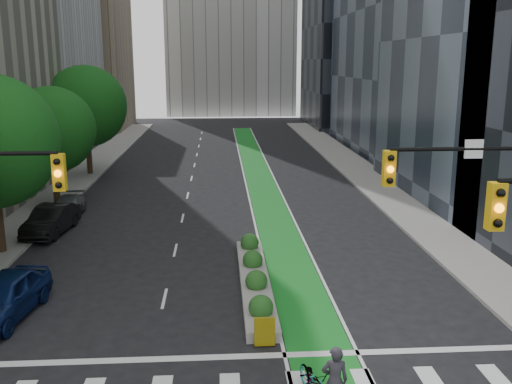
{
  "coord_description": "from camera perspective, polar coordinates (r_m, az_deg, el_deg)",
  "views": [
    {
      "loc": [
        -0.21,
        -15.49,
        9.3
      ],
      "look_at": [
        1.56,
        11.78,
        3.0
      ],
      "focal_mm": 40.0,
      "sensor_mm": 36.0,
      "label": 1
    }
  ],
  "objects": [
    {
      "name": "ground",
      "position": [
        18.07,
        -2.65,
        -18.01
      ],
      "size": [
        160.0,
        160.0,
        0.0
      ],
      "primitive_type": "plane",
      "color": "black",
      "rests_on": "ground"
    },
    {
      "name": "parked_car_left_near",
      "position": [
        23.29,
        -23.89,
        -9.52
      ],
      "size": [
        2.6,
        5.08,
        1.65
      ],
      "primitive_type": "imported",
      "rotation": [
        0.0,
        0.0,
        -0.14
      ],
      "color": "#0C1C4B",
      "rests_on": "ground"
    },
    {
      "name": "bicycle",
      "position": [
        16.97,
        5.8,
        -18.3
      ],
      "size": [
        1.09,
        2.03,
        1.01
      ],
      "primitive_type": "imported",
      "rotation": [
        0.0,
        0.0,
        0.23
      ],
      "color": "gray",
      "rests_on": "ground"
    },
    {
      "name": "sidewalk_right",
      "position": [
        43.23,
        12.51,
        0.35
      ],
      "size": [
        3.6,
        90.0,
        0.15
      ],
      "primitive_type": "cube",
      "color": "gray",
      "rests_on": "ground"
    },
    {
      "name": "tree_midfar",
      "position": [
        39.25,
        -19.75,
        5.86
      ],
      "size": [
        5.6,
        5.6,
        7.76
      ],
      "color": "black",
      "rests_on": "ground"
    },
    {
      "name": "tree_far",
      "position": [
        48.83,
        -16.65,
        8.21
      ],
      "size": [
        6.6,
        6.6,
        9.0
      ],
      "color": "black",
      "rests_on": "ground"
    },
    {
      "name": "cyclist",
      "position": [
        16.12,
        7.87,
        -18.18
      ],
      "size": [
        0.75,
        0.51,
        1.98
      ],
      "primitive_type": "imported",
      "rotation": [
        0.0,
        0.0,
        3.09
      ],
      "color": "#312D36",
      "rests_on": "ground"
    },
    {
      "name": "sidewalk_left",
      "position": [
        43.11,
        -19.22,
        -0.11
      ],
      "size": [
        3.6,
        90.0,
        0.15
      ],
      "primitive_type": "cube",
      "color": "gray",
      "rests_on": "ground"
    },
    {
      "name": "bike_lane_paint",
      "position": [
        46.54,
        0.31,
        1.46
      ],
      "size": [
        2.2,
        70.0,
        0.01
      ],
      "primitive_type": "cube",
      "color": "#167C22",
      "rests_on": "ground"
    },
    {
      "name": "parked_car_left_far",
      "position": [
        36.64,
        -18.3,
        -1.41
      ],
      "size": [
        1.9,
        4.27,
        1.22
      ],
      "primitive_type": "imported",
      "rotation": [
        0.0,
        0.0,
        0.05
      ],
      "color": "#505254",
      "rests_on": "ground"
    },
    {
      "name": "parked_car_left_mid",
      "position": [
        33.25,
        -19.82,
        -2.65
      ],
      "size": [
        2.21,
        4.89,
        1.56
      ],
      "primitive_type": "imported",
      "rotation": [
        0.0,
        0.0,
        -0.12
      ],
      "color": "black",
      "rests_on": "ground"
    },
    {
      "name": "building_tan_far",
      "position": [
        83.94,
        -17.97,
        14.9
      ],
      "size": [
        14.0,
        16.0,
        26.0
      ],
      "primitive_type": "cube",
      "color": "tan",
      "rests_on": "ground"
    },
    {
      "name": "median_planter",
      "position": [
        24.27,
        -0.13,
        -8.6
      ],
      "size": [
        1.2,
        10.26,
        1.1
      ],
      "color": "gray",
      "rests_on": "ground"
    },
    {
      "name": "building_dark_end",
      "position": [
        86.03,
        10.27,
        15.91
      ],
      "size": [
        14.0,
        18.0,
        28.0
      ],
      "primitive_type": "cube",
      "color": "black",
      "rests_on": "ground"
    }
  ]
}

